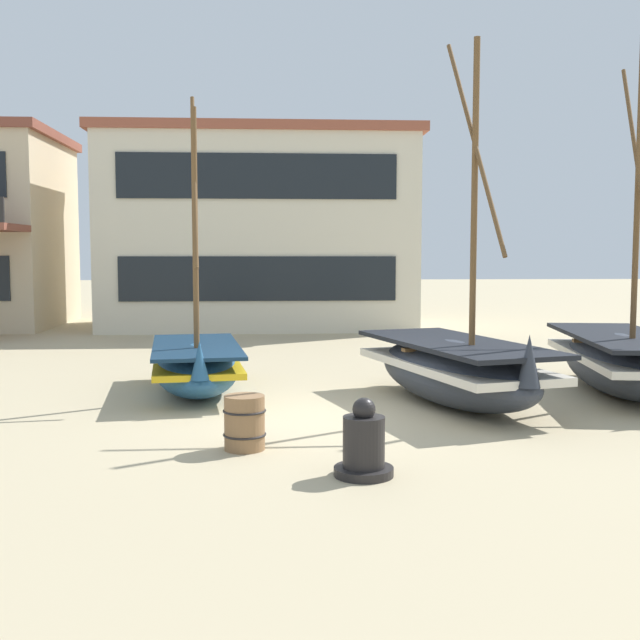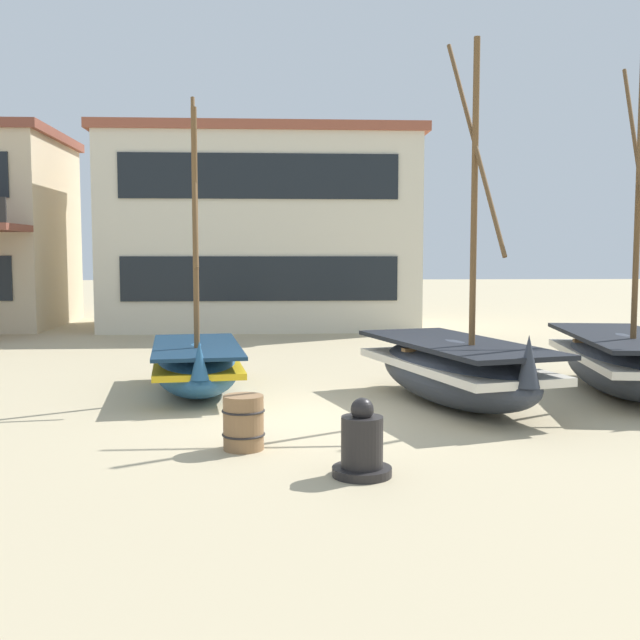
% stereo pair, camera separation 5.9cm
% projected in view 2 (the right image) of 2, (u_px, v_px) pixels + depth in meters
% --- Properties ---
extents(ground_plane, '(120.00, 120.00, 0.00)m').
position_uv_depth(ground_plane, '(324.00, 415.00, 11.85)').
color(ground_plane, tan).
extents(fishing_boat_near_left, '(2.29, 4.84, 6.12)m').
position_uv_depth(fishing_boat_near_left, '(622.00, 360.00, 13.63)').
color(fishing_boat_near_left, '#2D333D').
rests_on(fishing_boat_near_left, ground).
extents(fishing_boat_centre_large, '(2.78, 4.65, 5.92)m').
position_uv_depth(fishing_boat_centre_large, '(455.00, 369.00, 12.63)').
color(fishing_boat_centre_large, '#2D333D').
rests_on(fishing_boat_centre_large, ground).
extents(fishing_boat_far_right, '(1.98, 3.89, 5.25)m').
position_uv_depth(fishing_boat_far_right, '(197.00, 365.00, 13.74)').
color(fishing_boat_far_right, '#23517A').
rests_on(fishing_boat_far_right, ground).
extents(capstan_winch, '(0.68, 0.68, 0.89)m').
position_uv_depth(capstan_winch, '(362.00, 446.00, 8.62)').
color(capstan_winch, black).
rests_on(capstan_winch, ground).
extents(wooden_barrel, '(0.56, 0.56, 0.70)m').
position_uv_depth(wooden_barrel, '(243.00, 422.00, 9.78)').
color(wooden_barrel, olive).
rests_on(wooden_barrel, ground).
extents(harbor_building_main, '(10.55, 5.41, 6.55)m').
position_uv_depth(harbor_building_main, '(261.00, 230.00, 26.01)').
color(harbor_building_main, beige).
rests_on(harbor_building_main, ground).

